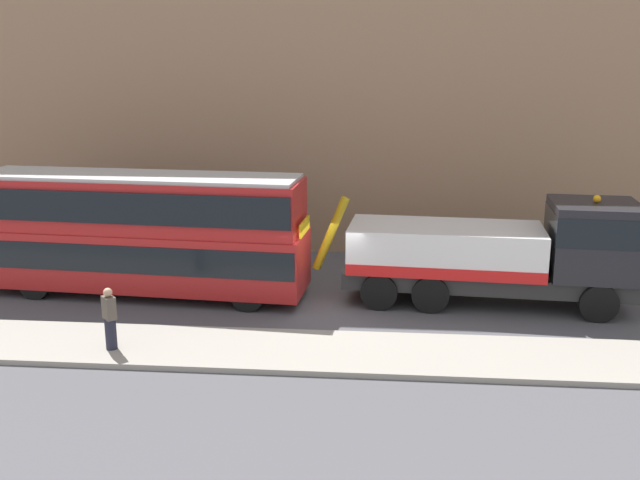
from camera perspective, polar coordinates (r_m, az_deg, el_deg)
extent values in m
plane|color=#4C4C51|center=(23.50, 0.35, -4.96)|extent=(120.00, 120.00, 0.00)
cube|color=gray|center=(19.57, -0.65, -8.82)|extent=(60.00, 2.80, 0.15)
cube|color=#9E7A5B|center=(28.95, 1.51, 14.82)|extent=(60.00, 1.20, 16.00)
cube|color=#2D2D2D|center=(23.75, 12.90, -2.95)|extent=(9.14, 2.89, 0.55)
cube|color=black|center=(23.81, 20.79, 0.06)|extent=(2.79, 2.79, 2.30)
cube|color=black|center=(23.71, 20.89, 1.12)|extent=(2.82, 2.82, 0.90)
cube|color=silver|center=(23.42, 9.86, -0.56)|extent=(6.28, 3.06, 1.40)
cube|color=red|center=(23.56, 9.81, -1.78)|extent=(6.28, 3.11, 0.36)
cylinder|color=#B79914|center=(23.59, 0.85, 0.52)|extent=(1.25, 0.37, 2.52)
sphere|color=orange|center=(23.54, 21.07, 3.06)|extent=(0.24, 0.24, 0.24)
cylinder|color=black|center=(25.32, 20.20, -3.06)|extent=(1.18, 0.43, 1.16)
cylinder|color=black|center=(23.25, 21.18, -4.68)|extent=(1.18, 0.43, 1.16)
cylinder|color=black|center=(24.83, 8.81, -2.65)|extent=(1.18, 0.43, 1.16)
cylinder|color=black|center=(22.72, 8.73, -4.28)|extent=(1.18, 0.43, 1.16)
cylinder|color=black|center=(24.89, 5.12, -2.50)|extent=(1.18, 0.43, 1.16)
cylinder|color=black|center=(22.78, 4.69, -4.10)|extent=(1.18, 0.43, 1.16)
cube|color=#AD1E1E|center=(24.69, -13.92, -1.30)|extent=(11.16, 3.33, 1.90)
cube|color=#AD1E1E|center=(24.27, -14.18, 2.79)|extent=(10.93, 3.22, 1.70)
cube|color=black|center=(24.62, -13.96, -0.74)|extent=(11.05, 3.37, 0.90)
cube|color=black|center=(24.25, -14.19, 3.02)|extent=(10.83, 3.36, 1.00)
cube|color=#B2B2B2|center=(24.11, -14.31, 4.91)|extent=(10.70, 3.10, 0.12)
cube|color=yellow|center=(22.78, -1.24, 1.07)|extent=(0.17, 1.50, 0.44)
cylinder|color=black|center=(24.67, -4.46, -2.78)|extent=(1.06, 0.38, 1.04)
cylinder|color=black|center=(22.68, -5.75, -4.37)|extent=(1.06, 0.38, 1.04)
cylinder|color=black|center=(27.25, -19.34, -1.90)|extent=(1.06, 0.38, 1.04)
cylinder|color=black|center=(25.46, -21.63, -3.23)|extent=(1.06, 0.38, 1.04)
cylinder|color=#232333|center=(20.20, -16.21, -7.13)|extent=(0.42, 0.42, 0.85)
cube|color=brown|center=(19.95, -16.36, -5.17)|extent=(0.46, 0.47, 0.62)
sphere|color=tan|center=(19.81, -16.44, -4.00)|extent=(0.24, 0.24, 0.24)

